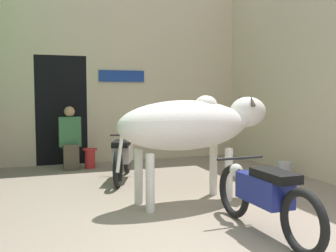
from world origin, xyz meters
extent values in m
cube|color=beige|center=(0.00, 5.67, 3.14)|extent=(5.53, 0.18, 1.85)
cube|color=beige|center=(-2.21, 5.67, 1.11)|extent=(1.11, 0.18, 2.22)
cube|color=beige|center=(1.07, 5.67, 1.11)|extent=(3.39, 0.18, 2.22)
cube|color=black|center=(-1.14, 6.03, 1.11)|extent=(1.03, 0.90, 2.22)
cube|color=navy|center=(0.11, 5.56, 1.82)|extent=(0.98, 0.03, 0.24)
cube|color=beige|center=(2.85, 2.79, 2.03)|extent=(0.18, 5.58, 4.07)
ellipsoid|color=silver|center=(0.13, 2.09, 1.04)|extent=(1.93, 0.89, 0.65)
ellipsoid|color=silver|center=(0.46, 2.13, 1.30)|extent=(0.34, 0.31, 0.24)
cylinder|color=silver|center=(0.99, 2.19, 1.09)|extent=(0.46, 0.36, 0.43)
ellipsoid|color=silver|center=(1.15, 2.21, 1.19)|extent=(0.61, 0.42, 0.43)
cylinder|color=silver|center=(-0.75, 2.00, 0.81)|extent=(0.14, 0.06, 0.65)
cylinder|color=silver|center=(0.69, 2.35, 0.36)|extent=(0.11, 0.11, 0.72)
cylinder|color=silver|center=(0.73, 1.97, 0.36)|extent=(0.11, 0.11, 0.72)
cylinder|color=silver|center=(-0.46, 2.22, 0.36)|extent=(0.11, 0.11, 0.72)
cylinder|color=silver|center=(-0.42, 1.84, 0.36)|extent=(0.11, 0.11, 0.72)
cone|color=#473D33|center=(1.09, 2.35, 1.35)|extent=(0.08, 0.14, 0.18)
cone|color=#473D33|center=(1.12, 2.05, 1.35)|extent=(0.08, 0.14, 0.18)
torus|color=black|center=(0.46, 0.12, 0.31)|extent=(0.09, 0.62, 0.62)
torus|color=black|center=(0.44, 1.32, 0.31)|extent=(0.09, 0.62, 0.62)
cube|color=navy|center=(0.45, 0.72, 0.47)|extent=(0.29, 0.67, 0.28)
cube|color=black|center=(0.45, 0.54, 0.65)|extent=(0.27, 0.53, 0.09)
cylinder|color=black|center=(0.44, 1.19, 0.72)|extent=(0.58, 0.04, 0.03)
sphere|color=silver|center=(0.44, 1.27, 0.57)|extent=(0.15, 0.15, 0.15)
torus|color=black|center=(-0.51, 3.23, 0.30)|extent=(0.29, 0.58, 0.60)
torus|color=black|center=(-0.09, 4.30, 0.30)|extent=(0.29, 0.58, 0.60)
cube|color=#9E9993|center=(-0.30, 3.76, 0.45)|extent=(0.49, 0.69, 0.28)
cube|color=black|center=(-0.37, 3.60, 0.63)|extent=(0.43, 0.57, 0.09)
cylinder|color=black|center=(-0.14, 4.18, 0.71)|extent=(0.55, 0.24, 0.03)
sphere|color=silver|center=(-0.11, 4.26, 0.55)|extent=(0.15, 0.15, 0.15)
cube|color=brown|center=(-1.04, 4.89, 0.19)|extent=(0.29, 0.14, 0.38)
cube|color=brown|center=(-1.04, 4.98, 0.43)|extent=(0.29, 0.32, 0.11)
cube|color=#386B42|center=(-1.04, 5.05, 0.72)|extent=(0.41, 0.20, 0.57)
sphere|color=tan|center=(-1.04, 5.05, 1.11)|extent=(0.20, 0.20, 0.20)
cylinder|color=red|center=(-0.68, 4.98, 0.17)|extent=(0.20, 0.20, 0.35)
cylinder|color=red|center=(-0.68, 4.98, 0.37)|extent=(0.29, 0.29, 0.04)
cylinder|color=#A8A8B2|center=(2.39, 3.01, 0.13)|extent=(0.26, 0.26, 0.26)
camera|label=1|loc=(-1.82, -2.67, 1.44)|focal=42.00mm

